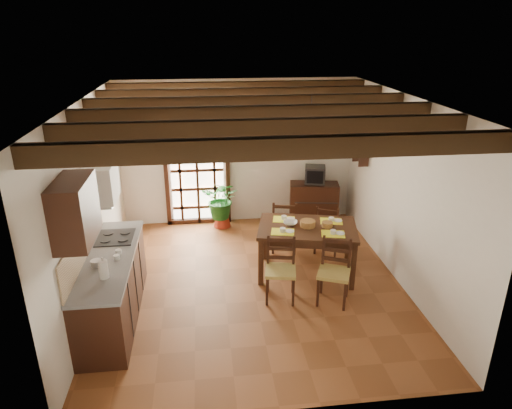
{
  "coord_description": "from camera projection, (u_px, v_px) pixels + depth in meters",
  "views": [
    {
      "loc": [
        -0.68,
        -6.04,
        3.73
      ],
      "look_at": [
        0.1,
        0.4,
        1.15
      ],
      "focal_mm": 32.0,
      "sensor_mm": 36.0,
      "label": 1
    }
  ],
  "objects": [
    {
      "name": "french_door",
      "position": [
        197.0,
        166.0,
        8.76
      ],
      "size": [
        1.26,
        0.11,
        2.32
      ],
      "color": "white",
      "rests_on": "ground_plane"
    },
    {
      "name": "ceiling_beams",
      "position": [
        252.0,
        108.0,
        6.03
      ],
      "size": [
        4.5,
        4.34,
        0.2
      ],
      "color": "black",
      "rests_on": "room_shell"
    },
    {
      "name": "framed_picture",
      "position": [
        368.0,
        126.0,
        7.99
      ],
      "size": [
        0.03,
        0.32,
        0.32
      ],
      "color": "brown",
      "rests_on": "room_shell"
    },
    {
      "name": "sideboard",
      "position": [
        314.0,
        203.0,
        9.1
      ],
      "size": [
        1.0,
        0.57,
        0.8
      ],
      "primitive_type": "cube",
      "rotation": [
        0.0,
        0.0,
        -0.16
      ],
      "color": "black",
      "rests_on": "ground_plane"
    },
    {
      "name": "potted_plant",
      "position": [
        222.0,
        199.0,
        8.8
      ],
      "size": [
        2.2,
        2.03,
        2.04
      ],
      "primitive_type": "imported",
      "rotation": [
        0.0,
        0.0,
        -0.29
      ],
      "color": "#144C19",
      "rests_on": "ground_plane"
    },
    {
      "name": "plant_pot",
      "position": [
        222.0,
        221.0,
        8.97
      ],
      "size": [
        0.33,
        0.33,
        0.2
      ],
      "primitive_type": "cone",
      "color": "maroon",
      "rests_on": "ground_plane"
    },
    {
      "name": "fuse_box",
      "position": [
        315.0,
        133.0,
        8.83
      ],
      "size": [
        0.25,
        0.03,
        0.32
      ],
      "primitive_type": "cube",
      "color": "white",
      "rests_on": "room_shell"
    },
    {
      "name": "ground_plane",
      "position": [
        253.0,
        283.0,
        7.03
      ],
      "size": [
        5.0,
        5.0,
        0.0
      ],
      "primitive_type": "plane",
      "color": "brown"
    },
    {
      "name": "chair_far_right",
      "position": [
        327.0,
        237.0,
        7.91
      ],
      "size": [
        0.54,
        0.53,
        0.89
      ],
      "rotation": [
        0.0,
        0.0,
        2.67
      ],
      "color": "#A99447",
      "rests_on": "ground_plane"
    },
    {
      "name": "table_setting",
      "position": [
        308.0,
        221.0,
        7.0
      ],
      "size": [
        1.09,
        0.73,
        0.1
      ],
      "rotation": [
        0.0,
        0.0,
        -0.22
      ],
      "color": "#FFFE28",
      "rests_on": "dining_table"
    },
    {
      "name": "table_bowl",
      "position": [
        290.0,
        223.0,
        7.1
      ],
      "size": [
        0.27,
        0.27,
        0.05
      ],
      "primitive_type": "imported",
      "rotation": [
        0.0,
        0.0,
        -0.31
      ],
      "color": "white",
      "rests_on": "dining_table"
    },
    {
      "name": "wall_shelf",
      "position": [
        361.0,
        156.0,
        8.18
      ],
      "size": [
        0.2,
        0.42,
        0.2
      ],
      "color": "black",
      "rests_on": "room_shell"
    },
    {
      "name": "kitchen_counter",
      "position": [
        112.0,
        286.0,
        6.08
      ],
      "size": [
        0.64,
        2.25,
        1.38
      ],
      "color": "black",
      "rests_on": "ground_plane"
    },
    {
      "name": "shelf_flowers",
      "position": [
        362.0,
        137.0,
        8.05
      ],
      "size": [
        0.14,
        0.14,
        0.36
      ],
      "color": "#FFFE28",
      "rests_on": "shelf_vase"
    },
    {
      "name": "chair_near_left",
      "position": [
        280.0,
        281.0,
        6.55
      ],
      "size": [
        0.5,
        0.48,
        0.93
      ],
      "rotation": [
        0.0,
        0.0,
        -0.18
      ],
      "color": "#A99447",
      "rests_on": "ground_plane"
    },
    {
      "name": "chair_far_left",
      "position": [
        284.0,
        235.0,
        7.97
      ],
      "size": [
        0.52,
        0.5,
        0.95
      ],
      "rotation": [
        0.0,
        0.0,
        2.92
      ],
      "color": "#A99447",
      "rests_on": "ground_plane"
    },
    {
      "name": "counter_items",
      "position": [
        109.0,
        250.0,
        5.99
      ],
      "size": [
        0.5,
        1.43,
        0.25
      ],
      "color": "black",
      "rests_on": "kitchen_counter"
    },
    {
      "name": "dining_table",
      "position": [
        307.0,
        233.0,
        7.07
      ],
      "size": [
        1.67,
        1.26,
        0.81
      ],
      "rotation": [
        0.0,
        0.0,
        -0.22
      ],
      "color": "#381F12",
      "rests_on": "ground_plane"
    },
    {
      "name": "upper_cabinet",
      "position": [
        75.0,
        211.0,
        4.91
      ],
      "size": [
        0.35,
        0.8,
        0.7
      ],
      "primitive_type": "cube",
      "color": "black",
      "rests_on": "room_shell"
    },
    {
      "name": "chair_near_right",
      "position": [
        333.0,
        283.0,
        6.48
      ],
      "size": [
        0.56,
        0.55,
        0.94
      ],
      "rotation": [
        0.0,
        0.0,
        -0.4
      ],
      "color": "#A99447",
      "rests_on": "ground_plane"
    },
    {
      "name": "crt_tv",
      "position": [
        315.0,
        175.0,
        8.87
      ],
      "size": [
        0.46,
        0.44,
        0.33
      ],
      "rotation": [
        0.0,
        0.0,
        -0.24
      ],
      "color": "black",
      "rests_on": "sideboard"
    },
    {
      "name": "pendant_lamp",
      "position": [
        310.0,
        145.0,
        6.66
      ],
      "size": [
        0.36,
        0.36,
        0.84
      ],
      "color": "black",
      "rests_on": "room_shell"
    },
    {
      "name": "shelf_vase",
      "position": [
        361.0,
        149.0,
        8.13
      ],
      "size": [
        0.15,
        0.15,
        0.15
      ],
      "primitive_type": "imported",
      "color": "#B2BFB2",
      "rests_on": "wall_shelf"
    },
    {
      "name": "range_hood",
      "position": [
        101.0,
        183.0,
        6.11
      ],
      "size": [
        0.38,
        0.6,
        0.54
      ],
      "color": "white",
      "rests_on": "room_shell"
    },
    {
      "name": "room_shell",
      "position": [
        252.0,
        171.0,
        6.36
      ],
      "size": [
        4.52,
        5.02,
        2.81
      ],
      "color": "silver",
      "rests_on": "ground_plane"
    }
  ]
}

